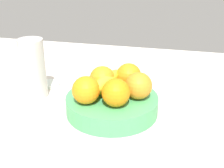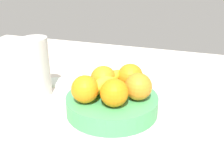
{
  "view_description": "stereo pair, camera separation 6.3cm",
  "coord_description": "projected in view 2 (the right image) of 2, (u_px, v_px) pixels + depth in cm",
  "views": [
    {
      "loc": [
        -14.93,
        73.51,
        44.75
      ],
      "look_at": [
        3.06,
        -2.62,
        9.38
      ],
      "focal_mm": 47.24,
      "sensor_mm": 36.0,
      "label": 1
    },
    {
      "loc": [
        -20.95,
        71.84,
        44.75
      ],
      "look_at": [
        3.06,
        -2.62,
        9.38
      ],
      "focal_mm": 47.24,
      "sensor_mm": 36.0,
      "label": 2
    }
  ],
  "objects": [
    {
      "name": "orange_front_left",
      "position": [
        138.0,
        87.0,
        0.84
      ],
      "size": [
        7.92,
        7.92,
        7.92
      ],
      "primitive_type": "sphere",
      "color": "orange",
      "rests_on": "fruit_bowl"
    },
    {
      "name": "jar_lid",
      "position": [
        55.0,
        82.0,
        1.09
      ],
      "size": [
        7.01,
        7.01,
        1.06
      ],
      "primitive_type": "cylinder",
      "color": "silver",
      "rests_on": "ground_plane"
    },
    {
      "name": "orange_front_right",
      "position": [
        130.0,
        76.0,
        0.91
      ],
      "size": [
        7.92,
        7.92,
        7.92
      ],
      "primitive_type": "sphere",
      "color": "orange",
      "rests_on": "fruit_bowl"
    },
    {
      "name": "orange_back_left",
      "position": [
        85.0,
        89.0,
        0.83
      ],
      "size": [
        7.92,
        7.92,
        7.92
      ],
      "primitive_type": "sphere",
      "color": "orange",
      "rests_on": "fruit_bowl"
    },
    {
      "name": "thermos_tumbler",
      "position": [
        37.0,
        67.0,
        0.98
      ],
      "size": [
        8.15,
        8.15,
        19.68
      ],
      "primitive_type": "cylinder",
      "color": "beige",
      "rests_on": "ground_plane"
    },
    {
      "name": "orange_center",
      "position": [
        103.0,
        79.0,
        0.9
      ],
      "size": [
        7.92,
        7.92,
        7.92
      ],
      "primitive_type": "sphere",
      "color": "orange",
      "rests_on": "fruit_bowl"
    },
    {
      "name": "banana_bunch",
      "position": [
        104.0,
        84.0,
        0.88
      ],
      "size": [
        12.0,
        17.46,
        6.2
      ],
      "color": "yellow",
      "rests_on": "fruit_bowl"
    },
    {
      "name": "fruit_bowl",
      "position": [
        112.0,
        104.0,
        0.89
      ],
      "size": [
        27.57,
        27.57,
        5.38
      ],
      "primitive_type": "cylinder",
      "color": "#48A25F",
      "rests_on": "ground_plane"
    },
    {
      "name": "orange_back_right",
      "position": [
        114.0,
        93.0,
        0.81
      ],
      "size": [
        7.92,
        7.92,
        7.92
      ],
      "primitive_type": "sphere",
      "color": "orange",
      "rests_on": "fruit_bowl"
    },
    {
      "name": "ground_plane",
      "position": [
        119.0,
        122.0,
        0.87
      ],
      "size": [
        180.0,
        140.0,
        3.0
      ],
      "primitive_type": "cube",
      "color": "beige"
    }
  ]
}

